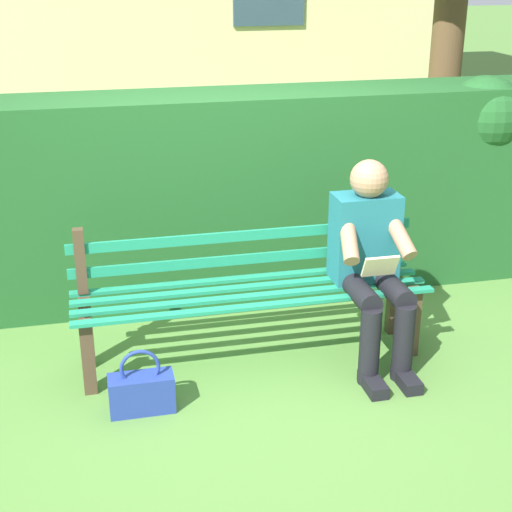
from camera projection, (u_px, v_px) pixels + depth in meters
The scene contains 5 objects.
ground at pixel (252, 359), 4.52m from camera, with size 60.00×60.00×0.00m, color #517F38.
park_bench at pixel (250, 290), 4.41m from camera, with size 2.06×0.46×0.84m.
person_seated at pixel (371, 258), 4.34m from camera, with size 0.44×0.73×1.19m.
hedge_backdrop at pixel (215, 193), 5.21m from camera, with size 6.52×0.68×1.47m.
handbag at pixel (141, 391), 3.98m from camera, with size 0.34×0.15×0.36m.
Camera 1 is at (0.87, 3.87, 2.26)m, focal length 53.06 mm.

